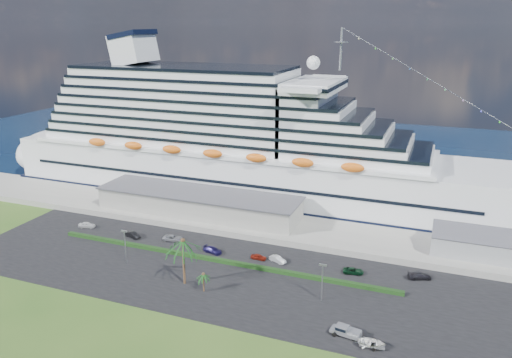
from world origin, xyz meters
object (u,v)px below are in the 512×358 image
at_px(pickup_truck, 345,331).
at_px(boat_trailer, 372,343).
at_px(cruise_ship, 240,146).
at_px(parked_car_3, 213,250).

relative_size(pickup_truck, boat_trailer, 1.02).
height_order(cruise_ship, parked_car_3, cruise_ship).
bearing_deg(boat_trailer, cruise_ship, 128.15).
bearing_deg(pickup_truck, cruise_ship, 126.12).
bearing_deg(parked_car_3, cruise_ship, 26.66).
height_order(cruise_ship, boat_trailer, cruise_ship).
relative_size(cruise_ship, parked_car_3, 37.70).
distance_m(pickup_truck, boat_trailer, 5.52).
bearing_deg(cruise_ship, parked_car_3, -76.40).
bearing_deg(cruise_ship, boat_trailer, -51.85).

